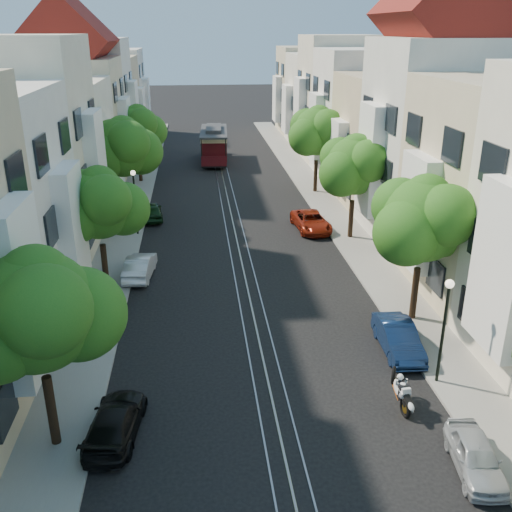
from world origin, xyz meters
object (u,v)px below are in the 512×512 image
object	(u,v)px
tree_w_c	(123,149)
lamp_west	(135,193)
cable_car	(214,143)
parked_car_e_far	(311,221)
parked_car_w_near	(115,422)
tree_e_c	(355,167)
sportbike_rider	(401,390)
lamp_east	(445,316)
parked_car_w_mid	(140,266)
tree_e_d	(318,132)
tree_w_b	(100,206)
tree_w_d	(138,129)
parked_car_w_far	(152,211)
parked_car_e_mid	(398,338)
tree_e_b	(424,222)
tree_w_a	(38,314)
parked_car_e_near	(476,456)

from	to	relation	value
tree_w_c	lamp_west	size ratio (longest dim) A/B	1.71
lamp_west	cable_car	bearing A→B (deg)	74.90
parked_car_e_far	parked_car_w_near	xyz separation A→B (m)	(-10.39, -19.61, -0.04)
tree_e_c	lamp_west	distance (m)	13.82
sportbike_rider	parked_car_w_near	size ratio (longest dim) A/B	0.47
parked_car_e_far	lamp_west	bearing A→B (deg)	174.36
lamp_east	parked_car_w_mid	distance (m)	16.54
tree_e_d	parked_car_w_mid	world-z (taller)	tree_e_d
tree_w_b	tree_w_d	xyz separation A→B (m)	(0.00, 22.00, 0.20)
parked_car_w_far	lamp_east	bearing A→B (deg)	113.28
parked_car_e_mid	parked_car_e_far	size ratio (longest dim) A/B	0.88
tree_w_b	tree_e_b	bearing A→B (deg)	-19.15
tree_w_d	lamp_east	bearing A→B (deg)	-67.20
tree_w_b	parked_car_w_far	bearing A→B (deg)	82.24
parked_car_e_mid	tree_w_a	bearing A→B (deg)	-158.80
tree_w_d	lamp_west	world-z (taller)	tree_w_d
tree_e_c	parked_car_e_far	world-z (taller)	tree_e_c
sportbike_rider	parked_car_w_near	world-z (taller)	sportbike_rider
lamp_east	lamp_west	size ratio (longest dim) A/B	1.00
parked_car_e_mid	sportbike_rider	bearing A→B (deg)	-105.88
parked_car_w_near	parked_car_e_near	bearing A→B (deg)	172.54
tree_w_c	sportbike_rider	xyz separation A→B (m)	(11.55, -22.27, -4.33)
tree_w_b	lamp_east	size ratio (longest dim) A/B	1.51
parked_car_e_near	parked_car_w_near	size ratio (longest dim) A/B	0.82
tree_e_c	tree_w_d	xyz separation A→B (m)	(-14.40, 16.00, 0.00)
parked_car_e_mid	tree_e_d	bearing A→B (deg)	88.23
tree_w_b	sportbike_rider	size ratio (longest dim) A/B	3.50
tree_w_c	lamp_west	xyz separation A→B (m)	(0.84, -2.98, -2.22)
tree_w_d	parked_car_e_mid	xyz separation A→B (m)	(12.74, -29.59, -3.98)
parked_car_e_mid	lamp_west	bearing A→B (deg)	129.41
tree_w_c	parked_car_e_mid	distance (m)	22.97
tree_w_b	parked_car_w_far	distance (m)	12.02
lamp_west	sportbike_rider	bearing A→B (deg)	-60.97
tree_e_b	parked_car_w_far	xyz separation A→B (m)	(-12.86, 16.30, -4.12)
tree_w_b	tree_w_d	distance (m)	22.00
tree_w_a	parked_car_w_far	world-z (taller)	tree_w_a
cable_car	parked_car_e_near	bearing A→B (deg)	-79.38
tree_w_a	lamp_east	bearing A→B (deg)	8.57
sportbike_rider	parked_car_e_mid	size ratio (longest dim) A/B	0.48
tree_w_b	sportbike_rider	distance (m)	16.54
tree_w_c	parked_car_e_near	size ratio (longest dim) A/B	2.28
sportbike_rider	parked_car_e_mid	xyz separation A→B (m)	(1.19, 3.68, -0.12)
parked_car_e_mid	parked_car_w_mid	world-z (taller)	parked_car_e_mid
parked_car_e_near	tree_w_a	bearing A→B (deg)	176.78
tree_w_c	lamp_east	xyz separation A→B (m)	(13.44, -20.98, -2.22)
lamp_west	cable_car	world-z (taller)	lamp_west
parked_car_e_near	parked_car_w_mid	size ratio (longest dim) A/B	0.84
tree_e_d	tree_w_b	xyz separation A→B (m)	(-14.40, -17.00, -0.47)
lamp_west	parked_car_e_mid	size ratio (longest dim) A/B	1.11
parked_car_e_near	tree_e_d	bearing A→B (deg)	94.82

